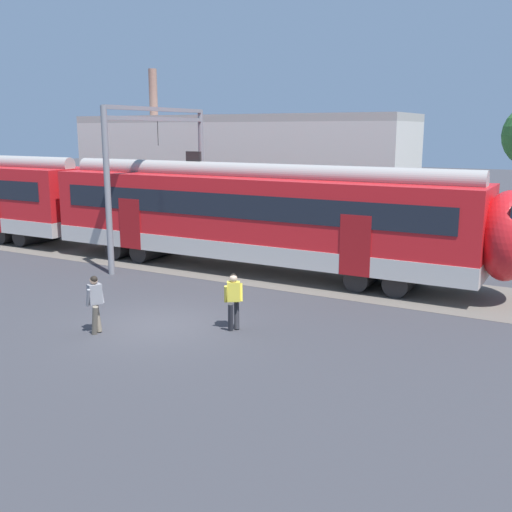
# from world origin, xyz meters

# --- Properties ---
(ground_plane) EXTENTS (160.00, 160.00, 0.00)m
(ground_plane) POSITION_xyz_m (0.00, 0.00, 0.00)
(ground_plane) COLOR #38383D
(track_bed) EXTENTS (80.00, 4.40, 0.01)m
(track_bed) POSITION_xyz_m (-12.09, 7.29, 0.01)
(track_bed) COLOR #605951
(track_bed) RESTS_ON ground
(pedestrian_grey) EXTENTS (0.56, 0.65, 1.67)m
(pedestrian_grey) POSITION_xyz_m (-1.08, -1.46, 0.96)
(pedestrian_grey) COLOR #6B6051
(pedestrian_grey) RESTS_ON ground
(pedestrian_yellow) EXTENTS (0.50, 0.71, 1.67)m
(pedestrian_yellow) POSITION_xyz_m (2.12, 0.67, 0.99)
(pedestrian_yellow) COLOR #28282D
(pedestrian_yellow) RESTS_ON ground
(catenary_gantry) EXTENTS (0.24, 6.64, 6.53)m
(catenary_gantry) POSITION_xyz_m (-5.61, 7.29, 4.31)
(catenary_gantry) COLOR gray
(catenary_gantry) RESTS_ON ground
(background_building) EXTENTS (19.79, 5.00, 9.20)m
(background_building) POSITION_xyz_m (-7.20, 16.49, 3.21)
(background_building) COLOR beige
(background_building) RESTS_ON ground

